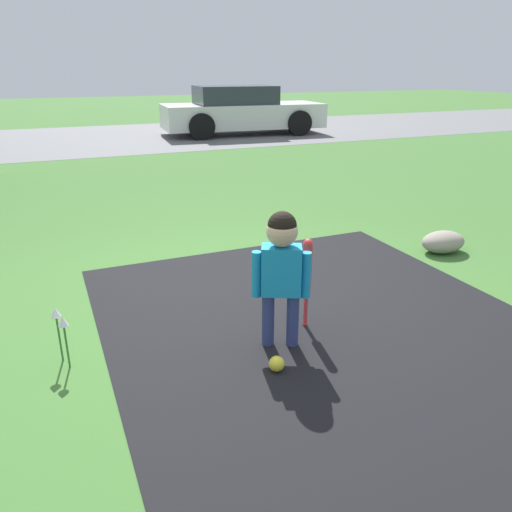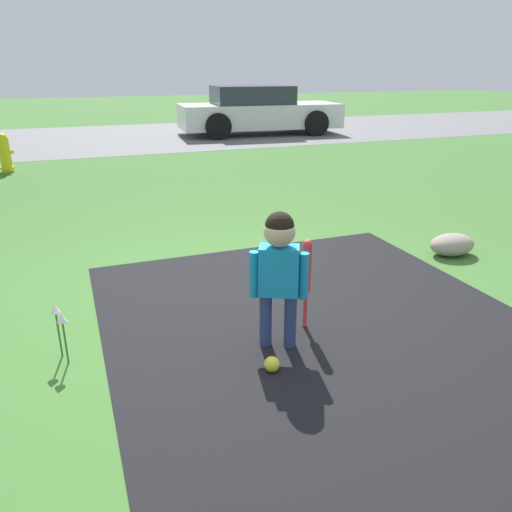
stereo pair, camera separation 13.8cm
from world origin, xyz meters
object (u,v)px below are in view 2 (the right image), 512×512
(child, at_px, (279,262))
(fire_hydrant, at_px, (5,153))
(baseball_bat, at_px, (307,272))
(sports_ball, at_px, (272,364))
(parked_car, at_px, (258,111))

(child, height_order, fire_hydrant, child)
(baseball_bat, relative_size, sports_ball, 6.82)
(child, bearing_deg, fire_hydrant, 132.58)
(baseball_bat, bearing_deg, child, -149.73)
(baseball_bat, xyz_separation_m, sports_ball, (-0.42, -0.42, -0.37))
(sports_ball, bearing_deg, parked_car, 69.44)
(parked_car, bearing_deg, sports_ball, -105.71)
(child, distance_m, parked_car, 11.05)
(baseball_bat, bearing_deg, sports_ball, -135.00)
(fire_hydrant, relative_size, parked_car, 0.15)
(parked_car, bearing_deg, fire_hydrant, -145.70)
(child, distance_m, baseball_bat, 0.36)
(baseball_bat, height_order, fire_hydrant, fire_hydrant)
(parked_car, bearing_deg, baseball_bat, -104.39)
(fire_hydrant, height_order, parked_car, parked_car)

